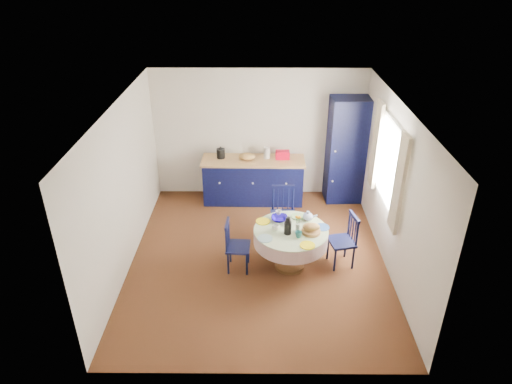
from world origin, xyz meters
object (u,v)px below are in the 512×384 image
at_px(mug_a, 276,228).
at_px(chair_far, 283,213).
at_px(chair_right, 344,240).
at_px(chair_left, 236,245).
at_px(kitchen_counter, 253,180).
at_px(mug_b, 299,235).
at_px(mug_d, 279,213).
at_px(mug_c, 307,218).
at_px(dining_table, 291,236).
at_px(pantry_cabinet, 347,151).
at_px(cobalt_bowl, 279,219).

bearing_deg(mug_a, chair_far, 79.65).
relative_size(chair_far, chair_right, 1.07).
bearing_deg(chair_right, chair_left, -97.80).
bearing_deg(chair_left, kitchen_counter, -3.06).
distance_m(mug_b, mug_d, 0.66).
xyz_separation_m(chair_left, mug_d, (0.66, 0.45, 0.30)).
xyz_separation_m(chair_left, mug_b, (0.92, -0.15, 0.30)).
distance_m(chair_far, mug_c, 0.70).
distance_m(mug_a, mug_d, 0.41).
bearing_deg(dining_table, kitchen_counter, 105.98).
bearing_deg(mug_d, mug_c, -17.70).
bearing_deg(kitchen_counter, mug_b, -72.58).
height_order(pantry_cabinet, chair_far, pantry_cabinet).
bearing_deg(cobalt_bowl, chair_right, -10.76).
xyz_separation_m(chair_far, mug_a, (-0.15, -0.84, 0.25)).
height_order(kitchen_counter, mug_a, kitchen_counter).
bearing_deg(mug_c, dining_table, -133.87).
bearing_deg(dining_table, mug_a, -178.01).
bearing_deg(kitchen_counter, chair_right, -54.22).
bearing_deg(mug_b, chair_right, 20.81).
distance_m(mug_d, cobalt_bowl, 0.13).
height_order(pantry_cabinet, mug_d, pantry_cabinet).
distance_m(pantry_cabinet, dining_table, 2.53).
distance_m(chair_left, mug_b, 0.98).
distance_m(chair_right, mug_d, 1.09).
bearing_deg(dining_table, mug_b, -66.95).
relative_size(kitchen_counter, cobalt_bowl, 7.71).
bearing_deg(dining_table, mug_c, 46.13).
distance_m(kitchen_counter, chair_far, 1.38).
xyz_separation_m(dining_table, chair_right, (0.82, 0.08, -0.12)).
bearing_deg(chair_right, kitchen_counter, -157.30).
height_order(dining_table, chair_right, dining_table).
xyz_separation_m(dining_table, cobalt_bowl, (-0.17, 0.27, 0.15)).
xyz_separation_m(chair_left, mug_a, (0.60, 0.04, 0.30)).
relative_size(pantry_cabinet, mug_c, 18.64).
height_order(dining_table, chair_far, dining_table).
height_order(mug_c, cobalt_bowl, mug_c).
xyz_separation_m(dining_table, mug_b, (0.09, -0.20, 0.16)).
bearing_deg(kitchen_counter, pantry_cabinet, 4.03).
bearing_deg(mug_c, mug_d, 162.30).
xyz_separation_m(dining_table, chair_far, (-0.09, 0.83, -0.09)).
relative_size(chair_far, mug_c, 8.46).
distance_m(mug_b, mug_c, 0.49).
height_order(chair_right, mug_d, chair_right).
distance_m(chair_right, mug_b, 0.83).
distance_m(kitchen_counter, chair_right, 2.47).
bearing_deg(mug_c, chair_left, -164.01).
relative_size(kitchen_counter, chair_right, 2.25).
bearing_deg(cobalt_bowl, mug_a, -103.46).
height_order(kitchen_counter, chair_right, kitchen_counter).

